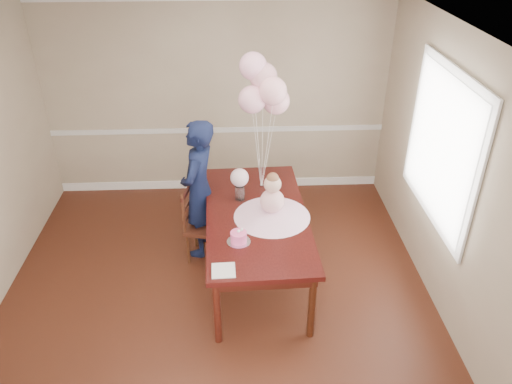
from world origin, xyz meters
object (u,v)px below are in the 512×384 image
dining_table_top (256,216)px  dining_chair_seat (205,227)px  woman (199,190)px  birthday_cake (239,237)px

dining_table_top → dining_chair_seat: size_ratio=5.26×
woman → birthday_cake: bearing=40.4°
birthday_cake → dining_table_top: bearing=68.0°
birthday_cake → woman: woman is taller
birthday_cake → woman: 1.04m
birthday_cake → dining_chair_seat: bearing=114.9°
dining_table_top → dining_chair_seat: bearing=147.2°
dining_chair_seat → woman: bearing=121.3°
dining_chair_seat → woman: size_ratio=0.24×
dining_chair_seat → woman: (-0.05, 0.13, 0.42)m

